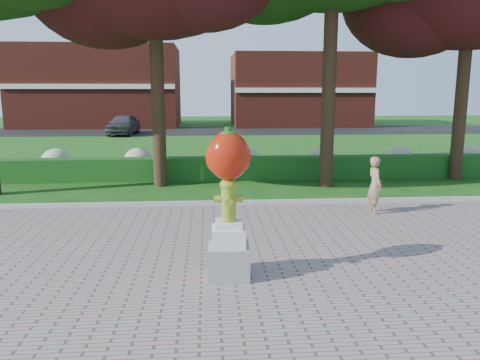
{
  "coord_description": "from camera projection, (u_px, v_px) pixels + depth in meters",
  "views": [
    {
      "loc": [
        -0.43,
        -9.54,
        3.12
      ],
      "look_at": [
        0.32,
        1.0,
        1.11
      ],
      "focal_mm": 35.0,
      "sensor_mm": 36.0,
      "label": 1
    }
  ],
  "objects": [
    {
      "name": "hydrant_sculpture",
      "position": [
        228.0,
        199.0,
        7.67
      ],
      "size": [
        0.74,
        0.7,
        2.52
      ],
      "rotation": [
        0.0,
        0.0,
        -0.02
      ],
      "color": "gray",
      "rests_on": "walkway"
    },
    {
      "name": "lawn_hedge",
      "position": [
        219.0,
        168.0,
        16.74
      ],
      "size": [
        24.0,
        0.7,
        0.8
      ],
      "primitive_type": "cube",
      "color": "#154A16",
      "rests_on": "ground"
    },
    {
      "name": "parked_car",
      "position": [
        123.0,
        124.0,
        33.86
      ],
      "size": [
        2.11,
        4.51,
        1.49
      ],
      "primitive_type": "imported",
      "rotation": [
        0.0,
        0.0,
        -0.08
      ],
      "color": "#44454C",
      "rests_on": "street"
    },
    {
      "name": "hydrangea_row",
      "position": [
        234.0,
        160.0,
        17.74
      ],
      "size": [
        20.1,
        1.1,
        0.99
      ],
      "color": "#BAC596",
      "rests_on": "ground"
    },
    {
      "name": "ground",
      "position": [
        228.0,
        240.0,
        9.96
      ],
      "size": [
        100.0,
        100.0,
        0.0
      ],
      "primitive_type": "plane",
      "color": "#134F13",
      "rests_on": "ground"
    },
    {
      "name": "street",
      "position": [
        212.0,
        131.0,
        37.39
      ],
      "size": [
        50.0,
        8.0,
        0.02
      ],
      "primitive_type": "cube",
      "color": "black",
      "rests_on": "ground"
    },
    {
      "name": "curb",
      "position": [
        223.0,
        204.0,
        12.89
      ],
      "size": [
        40.0,
        0.18,
        0.15
      ],
      "primitive_type": "cube",
      "color": "#ADADA5",
      "rests_on": "ground"
    },
    {
      "name": "building_left",
      "position": [
        99.0,
        87.0,
        41.93
      ],
      "size": [
        14.0,
        8.0,
        7.0
      ],
      "primitive_type": "cube",
      "color": "maroon",
      "rests_on": "ground"
    },
    {
      "name": "walkway",
      "position": [
        243.0,
        335.0,
        6.04
      ],
      "size": [
        40.0,
        14.0,
        0.04
      ],
      "primitive_type": "cube",
      "color": "gray",
      "rests_on": "ground"
    },
    {
      "name": "woman",
      "position": [
        375.0,
        185.0,
        11.91
      ],
      "size": [
        0.39,
        0.56,
        1.46
      ],
      "primitive_type": "imported",
      "rotation": [
        0.0,
        0.0,
        1.65
      ],
      "color": "#9F7C5A",
      "rests_on": "walkway"
    },
    {
      "name": "building_right",
      "position": [
        297.0,
        90.0,
        43.23
      ],
      "size": [
        12.0,
        8.0,
        6.4
      ],
      "primitive_type": "cube",
      "color": "maroon",
      "rests_on": "ground"
    }
  ]
}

